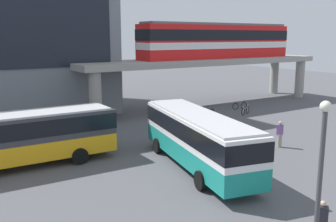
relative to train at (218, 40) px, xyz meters
name	(u,v)px	position (x,y,z in m)	size (l,w,h in m)	color
ground_plane	(138,142)	(-15.40, -9.45, -7.13)	(120.00, 120.00, 0.00)	#515156
elevated_platform	(204,66)	(-1.87, 0.00, -2.73)	(29.79, 5.74, 5.16)	#9E9B93
train	(218,40)	(0.00, 0.00, 0.00)	(19.32, 2.96, 3.84)	red
bus_main	(197,135)	(-15.17, -16.17, -5.14)	(4.89, 11.33, 3.22)	teal
bus_secondary	(20,134)	(-23.73, -10.51, -5.14)	(11.10, 2.96, 3.22)	orange
bicycle_green	(240,106)	(-0.23, -4.04, -6.77)	(1.78, 0.35, 1.04)	black
bicycle_silver	(245,111)	(-1.68, -6.38, -6.77)	(1.69, 0.71, 1.04)	black
bicycle_blue	(208,113)	(-5.41, -5.21, -6.77)	(1.76, 0.43, 1.04)	black
pedestrian_by_bike_rack	(280,135)	(-7.80, -15.92, -6.25)	(0.41, 0.47, 1.84)	gray
lamp_post	(321,170)	(-17.79, -26.03, -3.77)	(0.36, 0.36, 5.61)	#3F3F44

